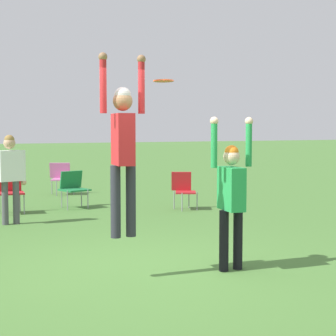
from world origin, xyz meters
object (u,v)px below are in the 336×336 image
(person_jumping, at_px, (123,140))
(person_defending, at_px, (231,190))
(frisbee, at_px, (163,81))
(camping_chair_0, at_px, (61,176))
(camping_chair_3, at_px, (11,189))
(camping_chair_1, at_px, (184,188))
(person_spectator_near, at_px, (10,171))
(camping_chair_2, at_px, (73,186))

(person_jumping, relative_size, person_defending, 1.12)
(frisbee, bearing_deg, camping_chair_0, 82.38)
(person_defending, bearing_deg, camping_chair_0, -173.08)
(person_defending, bearing_deg, camping_chair_3, -156.55)
(camping_chair_1, bearing_deg, person_defending, 95.75)
(camping_chair_0, height_order, person_spectator_near, person_spectator_near)
(camping_chair_2, relative_size, person_spectator_near, 0.49)
(camping_chair_0, xyz_separation_m, person_spectator_near, (-2.19, -4.30, 0.51))
(person_spectator_near, bearing_deg, camping_chair_3, 64.99)
(camping_chair_2, bearing_deg, person_spectator_near, 28.84)
(person_defending, relative_size, camping_chair_1, 2.34)
(person_spectator_near, bearing_deg, frisbee, -91.20)
(camping_chair_1, xyz_separation_m, camping_chair_2, (-2.14, 1.33, 0.01))
(person_defending, xyz_separation_m, camping_chair_0, (0.35, 9.02, -0.52))
(camping_chair_1, bearing_deg, person_spectator_near, 32.02)
(person_jumping, relative_size, camping_chair_0, 2.54)
(person_jumping, bearing_deg, camping_chair_3, 10.95)
(person_defending, distance_m, camping_chair_2, 6.39)
(camping_chair_2, bearing_deg, frisbee, 68.59)
(camping_chair_3, bearing_deg, camping_chair_0, -117.37)
(person_jumping, xyz_separation_m, camping_chair_3, (-0.19, 5.92, -1.16))
(person_jumping, xyz_separation_m, person_spectator_near, (-0.46, 4.50, -0.65))
(camping_chair_2, bearing_deg, person_defending, 76.27)
(frisbee, relative_size, person_spectator_near, 0.15)
(camping_chair_1, bearing_deg, person_jumping, 82.34)
(person_jumping, xyz_separation_m, person_defending, (1.38, -0.22, -0.64))
(camping_chair_2, bearing_deg, camping_chair_1, 133.14)
(frisbee, bearing_deg, person_defending, -17.55)
(camping_chair_1, height_order, camping_chair_2, camping_chair_1)
(camping_chair_3, distance_m, person_spectator_near, 1.53)
(person_defending, relative_size, frisbee, 7.68)
(camping_chair_2, distance_m, camping_chair_3, 1.45)
(person_jumping, distance_m, camping_chair_0, 9.04)
(frisbee, distance_m, camping_chair_2, 6.43)
(person_defending, distance_m, person_spectator_near, 5.07)
(person_jumping, relative_size, camping_chair_3, 2.62)
(camping_chair_0, height_order, camping_chair_3, camping_chair_0)
(person_jumping, height_order, person_spectator_near, person_jumping)
(camping_chair_1, relative_size, camping_chair_2, 1.00)
(camping_chair_2, relative_size, camping_chair_3, 1.00)
(camping_chair_1, relative_size, camping_chair_3, 1.00)
(person_jumping, height_order, camping_chair_3, person_jumping)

